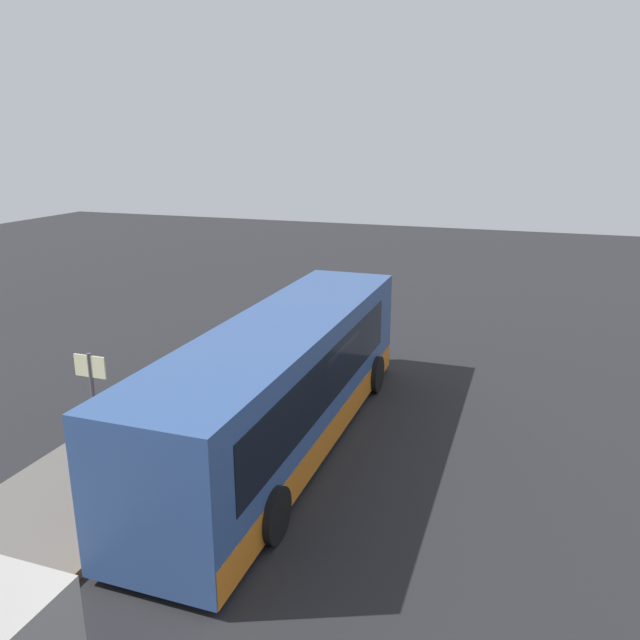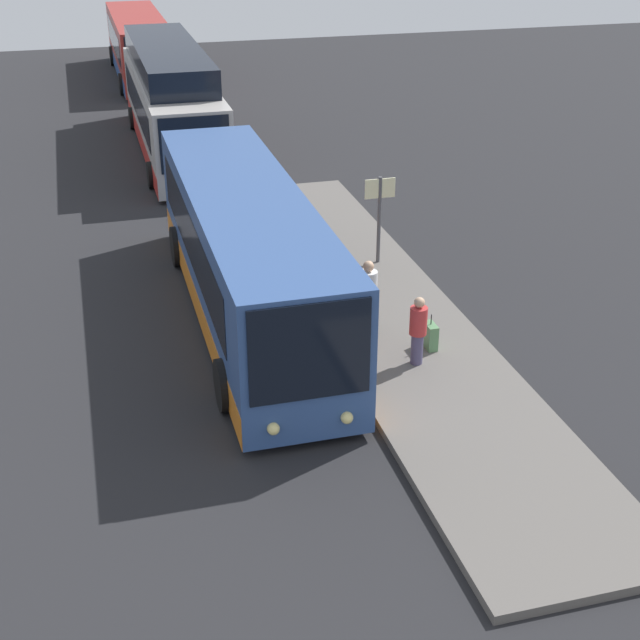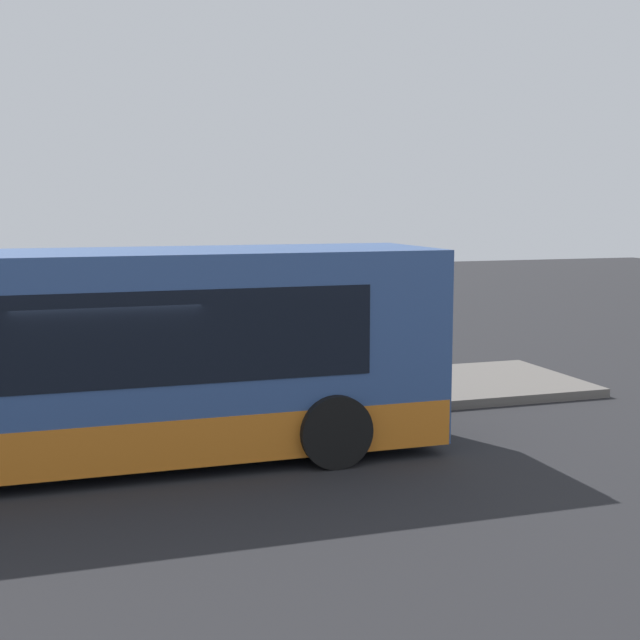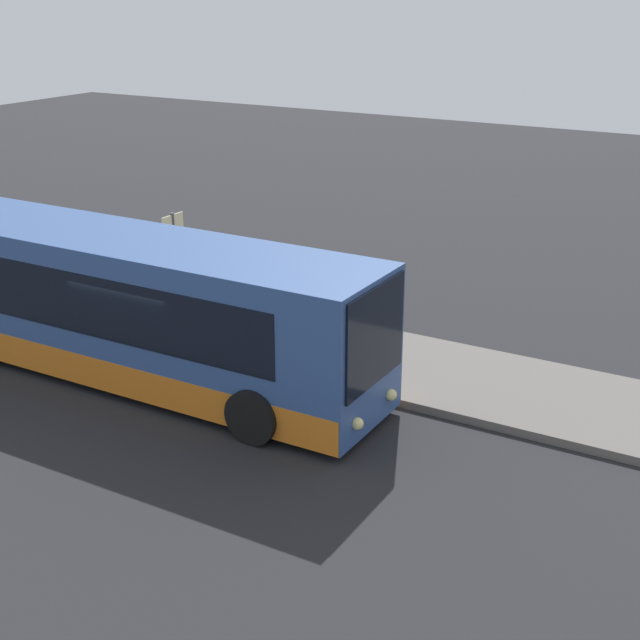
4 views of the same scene
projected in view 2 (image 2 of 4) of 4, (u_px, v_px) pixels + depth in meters
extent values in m
plane|color=#232326|center=(250.00, 331.00, 21.09)|extent=(80.00, 80.00, 0.00)
cube|color=#605B56|center=(384.00, 311.00, 21.83)|extent=(20.00, 3.49, 0.18)
cube|color=#33518C|center=(247.00, 252.00, 21.05)|extent=(11.78, 2.55, 2.99)
cube|color=orange|center=(249.00, 296.00, 21.56)|extent=(11.72, 2.57, 0.70)
cube|color=black|center=(244.00, 234.00, 21.14)|extent=(9.66, 2.58, 1.31)
cube|color=black|center=(310.00, 352.00, 15.76)|extent=(0.06, 2.24, 1.91)
sphere|color=#F9E58C|center=(347.00, 418.00, 16.57)|extent=(0.24, 0.24, 0.24)
sphere|color=#F9E58C|center=(273.00, 429.00, 16.25)|extent=(0.24, 0.24, 0.24)
cylinder|color=black|center=(347.00, 368.00, 18.41)|extent=(1.10, 0.30, 1.10)
cylinder|color=black|center=(225.00, 385.00, 17.81)|extent=(1.10, 0.30, 1.10)
cylinder|color=black|center=(268.00, 237.00, 25.01)|extent=(1.10, 0.30, 1.10)
cylinder|color=black|center=(177.00, 246.00, 24.41)|extent=(1.10, 0.30, 1.10)
cube|color=#B2ADA8|center=(172.00, 111.00, 33.92)|extent=(12.48, 2.56, 2.80)
cube|color=#B2231E|center=(174.00, 138.00, 34.39)|extent=(12.42, 2.58, 0.70)
cube|color=black|center=(171.00, 101.00, 34.04)|extent=(10.23, 2.59, 1.23)
cube|color=black|center=(195.00, 144.00, 28.35)|extent=(0.06, 2.25, 1.79)
sphere|color=#F9E58C|center=(219.00, 184.00, 29.10)|extent=(0.24, 0.24, 0.24)
sphere|color=#F9E58C|center=(176.00, 187.00, 28.77)|extent=(0.24, 0.24, 0.24)
cylinder|color=black|center=(226.00, 169.00, 31.06)|extent=(0.91, 0.30, 0.91)
cylinder|color=black|center=(152.00, 175.00, 30.46)|extent=(0.91, 0.30, 0.91)
cylinder|color=black|center=(194.00, 114.00, 38.05)|extent=(0.91, 0.30, 0.91)
cylinder|color=black|center=(133.00, 118.00, 37.45)|extent=(0.91, 0.30, 0.91)
cube|color=black|center=(167.00, 58.00, 33.50)|extent=(10.61, 2.36, 0.99)
cube|color=maroon|center=(139.00, 45.00, 46.36)|extent=(11.87, 2.50, 2.94)
cube|color=#23478C|center=(141.00, 67.00, 46.86)|extent=(11.81, 2.52, 0.70)
cube|color=black|center=(138.00, 37.00, 46.46)|extent=(9.74, 2.53, 1.29)
cube|color=black|center=(150.00, 57.00, 41.04)|extent=(0.06, 2.20, 1.88)
sphere|color=#F9E58C|center=(167.00, 88.00, 41.83)|extent=(0.24, 0.24, 0.24)
sphere|color=#F9E58C|center=(137.00, 90.00, 41.51)|extent=(0.24, 0.24, 0.24)
cylinder|color=black|center=(174.00, 81.00, 43.68)|extent=(1.05, 0.30, 1.05)
cylinder|color=black|center=(122.00, 84.00, 43.10)|extent=(1.05, 0.30, 1.05)
cylinder|color=black|center=(158.00, 54.00, 50.33)|extent=(1.05, 0.30, 1.05)
cylinder|color=black|center=(113.00, 56.00, 49.75)|extent=(1.05, 0.30, 1.05)
cylinder|color=#2D2D33|center=(367.00, 313.00, 20.65)|extent=(0.34, 0.34, 0.78)
cylinder|color=silver|center=(368.00, 285.00, 20.32)|extent=(0.49, 0.49, 0.68)
sphere|color=tan|center=(369.00, 266.00, 20.11)|extent=(0.25, 0.25, 0.25)
cube|color=#598C59|center=(362.00, 291.00, 20.71)|extent=(0.18, 0.30, 0.24)
cylinder|color=#4C476B|center=(417.00, 348.00, 19.20)|extent=(0.37, 0.37, 0.72)
cylinder|color=#BF3333|center=(418.00, 321.00, 18.90)|extent=(0.53, 0.53, 0.62)
sphere|color=tan|center=(419.00, 303.00, 18.71)|extent=(0.23, 0.23, 0.23)
cube|color=#598C59|center=(430.00, 336.00, 19.85)|extent=(0.47, 0.22, 0.59)
cylinder|color=black|center=(431.00, 319.00, 19.67)|extent=(0.02, 0.02, 0.24)
cylinder|color=#4C4C51|center=(379.00, 220.00, 23.84)|extent=(0.10, 0.10, 2.41)
cube|color=beige|center=(380.00, 188.00, 23.44)|extent=(0.04, 0.83, 0.53)
cylinder|color=#593319|center=(332.00, 260.00, 23.65)|extent=(0.44, 0.44, 0.65)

